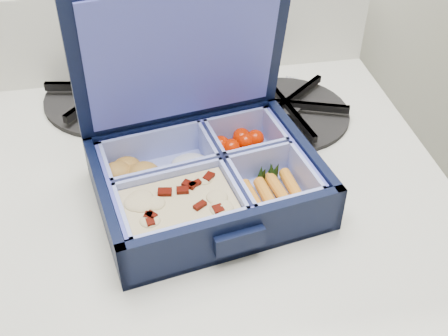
{
  "coord_description": "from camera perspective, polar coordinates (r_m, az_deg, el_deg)",
  "views": [
    {
      "loc": [
        -0.43,
        1.24,
        1.21
      ],
      "look_at": [
        -0.35,
        1.68,
        0.84
      ],
      "focal_mm": 45.0,
      "sensor_mm": 36.0,
      "label": 1
    }
  ],
  "objects": [
    {
      "name": "bento_box",
      "position": [
        0.58,
        -1.71,
        -1.37
      ],
      "size": [
        0.25,
        0.21,
        0.05
      ],
      "primitive_type": null,
      "rotation": [
        0.0,
        0.0,
        0.18
      ],
      "color": "black",
      "rests_on": "stove"
    },
    {
      "name": "burner_grate_rear",
      "position": [
        0.76,
        -11.27,
        7.57
      ],
      "size": [
        0.21,
        0.21,
        0.02
      ],
      "primitive_type": "cylinder",
      "rotation": [
        0.0,
        0.0,
        -0.19
      ],
      "color": "black",
      "rests_on": "stove"
    },
    {
      "name": "fork",
      "position": [
        0.71,
        5.12,
        4.95
      ],
      "size": [
        0.11,
        0.16,
        0.01
      ],
      "primitive_type": null,
      "rotation": [
        0.0,
        0.0,
        -0.56
      ],
      "color": "#A5A6BC",
      "rests_on": "stove"
    },
    {
      "name": "burner_grate",
      "position": [
        0.72,
        6.21,
        6.19
      ],
      "size": [
        0.21,
        0.21,
        0.02
      ],
      "primitive_type": "cylinder",
      "rotation": [
        0.0,
        0.0,
        -0.34
      ],
      "color": "black",
      "rests_on": "stove"
    }
  ]
}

